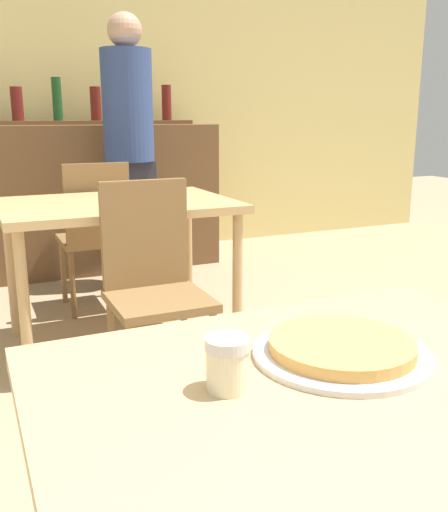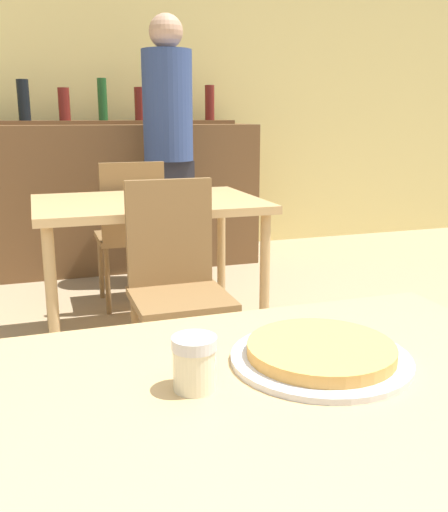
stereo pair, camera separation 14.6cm
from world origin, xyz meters
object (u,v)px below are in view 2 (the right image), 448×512
at_px(chair_far_side_front, 176,274).
at_px(chair_far_side_back, 131,226).
at_px(person_standing, 168,142).
at_px(cheese_shaker, 194,363).
at_px(pizza_tray, 321,353).

distance_m(chair_far_side_front, chair_far_side_back, 1.15).
height_order(chair_far_side_front, person_standing, person_standing).
xyz_separation_m(chair_far_side_back, cheese_shaker, (-0.32, -2.60, 0.26)).
height_order(pizza_tray, person_standing, person_standing).
distance_m(pizza_tray, cheese_shaker, 0.26).
bearing_deg(person_standing, chair_far_side_front, -102.40).
bearing_deg(chair_far_side_back, person_standing, -126.79).
xyz_separation_m(pizza_tray, person_standing, (0.42, 3.04, 0.25)).
xyz_separation_m(chair_far_side_front, pizza_tray, (-0.06, -1.42, 0.23)).
relative_size(pizza_tray, cheese_shaker, 3.64).
relative_size(chair_far_side_front, pizza_tray, 2.70).
bearing_deg(chair_far_side_front, cheese_shaker, -102.33).
relative_size(pizza_tray, person_standing, 0.19).
height_order(chair_far_side_front, chair_far_side_back, same).
height_order(chair_far_side_front, cheese_shaker, chair_far_side_front).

